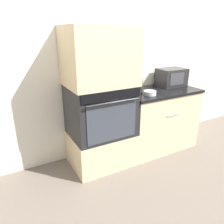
{
  "coord_description": "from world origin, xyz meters",
  "views": [
    {
      "loc": [
        -1.46,
        -1.95,
        1.63
      ],
      "look_at": [
        -0.27,
        0.21,
        0.71
      ],
      "focal_mm": 35.0,
      "sensor_mm": 36.0,
      "label": 1
    }
  ],
  "objects_px": {
    "microwave": "(171,77)",
    "knife_block": "(136,86)",
    "wall_oven": "(100,110)",
    "bowl": "(150,93)",
    "condiment_jar_near": "(140,87)",
    "condiment_jar_mid": "(131,87)"
  },
  "relations": [
    {
      "from": "microwave",
      "to": "bowl",
      "type": "xyz_separation_m",
      "value": [
        -0.58,
        -0.25,
        -0.1
      ]
    },
    {
      "from": "wall_oven",
      "to": "condiment_jar_near",
      "type": "xyz_separation_m",
      "value": [
        0.65,
        0.1,
        0.19
      ]
    },
    {
      "from": "wall_oven",
      "to": "knife_block",
      "type": "bearing_deg",
      "value": 3.93
    },
    {
      "from": "knife_block",
      "to": "bowl",
      "type": "distance_m",
      "value": 0.21
    },
    {
      "from": "bowl",
      "to": "condiment_jar_near",
      "type": "bearing_deg",
      "value": 85.73
    },
    {
      "from": "knife_block",
      "to": "microwave",
      "type": "bearing_deg",
      "value": 6.21
    },
    {
      "from": "microwave",
      "to": "condiment_jar_mid",
      "type": "distance_m",
      "value": 0.69
    },
    {
      "from": "wall_oven",
      "to": "bowl",
      "type": "height_order",
      "value": "wall_oven"
    },
    {
      "from": "bowl",
      "to": "condiment_jar_near",
      "type": "relative_size",
      "value": 1.64
    },
    {
      "from": "microwave",
      "to": "bowl",
      "type": "relative_size",
      "value": 2.58
    },
    {
      "from": "knife_block",
      "to": "condiment_jar_mid",
      "type": "bearing_deg",
      "value": 88.34
    },
    {
      "from": "microwave",
      "to": "wall_oven",
      "type": "bearing_deg",
      "value": -174.78
    },
    {
      "from": "knife_block",
      "to": "condiment_jar_mid",
      "type": "relative_size",
      "value": 2.26
    },
    {
      "from": "wall_oven",
      "to": "condiment_jar_mid",
      "type": "relative_size",
      "value": 7.13
    },
    {
      "from": "microwave",
      "to": "knife_block",
      "type": "height_order",
      "value": "microwave"
    },
    {
      "from": "wall_oven",
      "to": "condiment_jar_near",
      "type": "distance_m",
      "value": 0.68
    },
    {
      "from": "knife_block",
      "to": "bowl",
      "type": "height_order",
      "value": "knife_block"
    },
    {
      "from": "condiment_jar_mid",
      "to": "microwave",
      "type": "bearing_deg",
      "value": -2.78
    },
    {
      "from": "wall_oven",
      "to": "condiment_jar_near",
      "type": "bearing_deg",
      "value": 8.72
    },
    {
      "from": "knife_block",
      "to": "condiment_jar_mid",
      "type": "xyz_separation_m",
      "value": [
        0.0,
        0.11,
        -0.05
      ]
    },
    {
      "from": "microwave",
      "to": "condiment_jar_near",
      "type": "relative_size",
      "value": 4.24
    },
    {
      "from": "knife_block",
      "to": "condiment_jar_near",
      "type": "bearing_deg",
      "value": 27.99
    }
  ]
}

